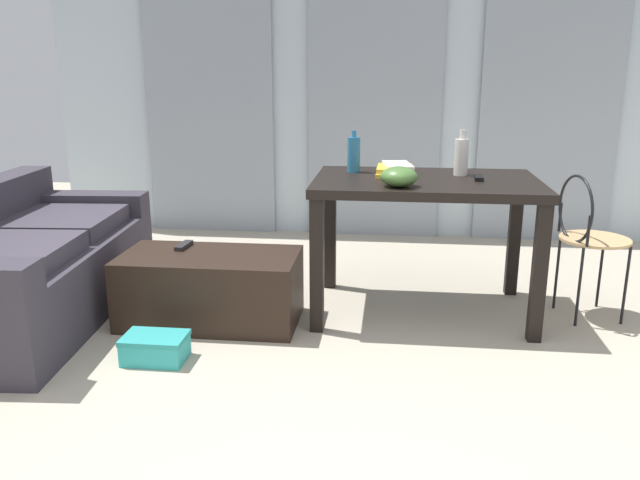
# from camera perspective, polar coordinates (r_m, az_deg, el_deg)

# --- Properties ---
(ground_plane) EXTENTS (8.22, 8.22, 0.00)m
(ground_plane) POSITION_cam_1_polar(r_m,az_deg,el_deg) (3.53, 3.42, -7.84)
(ground_plane) COLOR #B2A893
(wall_back) EXTENTS (5.39, 0.10, 2.64)m
(wall_back) POSITION_cam_1_polar(r_m,az_deg,el_deg) (5.36, 5.00, 14.54)
(wall_back) COLOR silver
(wall_back) RESTS_ON ground
(curtains) EXTENTS (3.83, 0.03, 2.19)m
(curtains) POSITION_cam_1_polar(r_m,az_deg,el_deg) (5.28, 4.91, 12.06)
(curtains) COLOR #99A3AD
(curtains) RESTS_ON ground
(couch) EXTENTS (0.99, 1.83, 0.73)m
(couch) POSITION_cam_1_polar(r_m,az_deg,el_deg) (3.95, -25.03, -2.20)
(couch) COLOR #38333D
(couch) RESTS_ON ground
(coffee_table) EXTENTS (0.97, 0.51, 0.39)m
(coffee_table) POSITION_cam_1_polar(r_m,az_deg,el_deg) (3.60, -9.76, -4.27)
(coffee_table) COLOR black
(coffee_table) RESTS_ON ground
(craft_table) EXTENTS (1.24, 0.82, 0.78)m
(craft_table) POSITION_cam_1_polar(r_m,az_deg,el_deg) (3.62, 9.42, 3.70)
(craft_table) COLOR black
(craft_table) RESTS_ON ground
(wire_chair) EXTENTS (0.38, 0.40, 0.82)m
(wire_chair) POSITION_cam_1_polar(r_m,az_deg,el_deg) (3.81, 22.66, 0.92)
(wire_chair) COLOR tan
(wire_chair) RESTS_ON ground
(bottle_near) EXTENTS (0.08, 0.08, 0.26)m
(bottle_near) POSITION_cam_1_polar(r_m,az_deg,el_deg) (3.74, 12.54, 7.32)
(bottle_near) COLOR beige
(bottle_near) RESTS_ON craft_table
(bottle_far) EXTENTS (0.08, 0.08, 0.24)m
(bottle_far) POSITION_cam_1_polar(r_m,az_deg,el_deg) (3.77, 3.04, 7.68)
(bottle_far) COLOR teal
(bottle_far) RESTS_ON craft_table
(bowl) EXTENTS (0.19, 0.19, 0.11)m
(bowl) POSITION_cam_1_polar(r_m,az_deg,el_deg) (3.33, 7.08, 5.65)
(bowl) COLOR #477033
(bowl) RESTS_ON craft_table
(book_stack) EXTENTS (0.22, 0.31, 0.07)m
(book_stack) POSITION_cam_1_polar(r_m,az_deg,el_deg) (3.70, 6.77, 6.27)
(book_stack) COLOR gold
(book_stack) RESTS_ON craft_table
(tv_remote_on_table) EXTENTS (0.06, 0.15, 0.02)m
(tv_remote_on_table) POSITION_cam_1_polar(r_m,az_deg,el_deg) (3.63, 14.03, 5.43)
(tv_remote_on_table) COLOR black
(tv_remote_on_table) RESTS_ON craft_table
(tv_remote_primary) EXTENTS (0.06, 0.17, 0.02)m
(tv_remote_primary) POSITION_cam_1_polar(r_m,az_deg,el_deg) (3.70, -12.10, -0.49)
(tv_remote_primary) COLOR #232326
(tv_remote_primary) RESTS_ON coffee_table
(shoebox) EXTENTS (0.30, 0.20, 0.13)m
(shoebox) POSITION_cam_1_polar(r_m,az_deg,el_deg) (3.23, -14.53, -9.33)
(shoebox) COLOR #33B2AD
(shoebox) RESTS_ON ground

